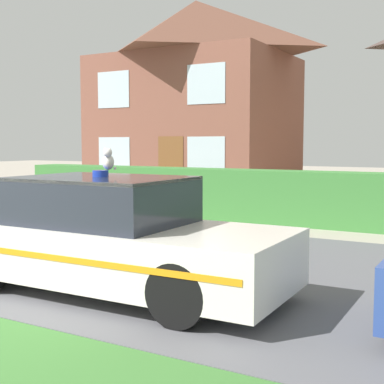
{
  "coord_description": "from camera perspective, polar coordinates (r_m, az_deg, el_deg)",
  "views": [
    {
      "loc": [
        5.05,
        -3.05,
        1.85
      ],
      "look_at": [
        0.65,
        4.61,
        1.05
      ],
      "focal_mm": 50.0,
      "sensor_mm": 36.0,
      "label": 1
    }
  ],
  "objects": [
    {
      "name": "road_strip",
      "position": [
        8.8,
        -5.97,
        -6.95
      ],
      "size": [
        28.0,
        6.36,
        0.01
      ],
      "primitive_type": "cube",
      "color": "#5B5B60",
      "rests_on": "ground"
    },
    {
      "name": "garden_hedge",
      "position": [
        12.5,
        10.46,
        -0.58
      ],
      "size": [
        15.39,
        0.89,
        1.23
      ],
      "primitive_type": "cube",
      "color": "#3D7F38",
      "rests_on": "ground"
    },
    {
      "name": "police_car",
      "position": [
        6.75,
        -8.83,
        -4.79
      ],
      "size": [
        4.52,
        1.79,
        1.51
      ],
      "rotation": [
        0.0,
        0.0,
        0.02
      ],
      "color": "black",
      "rests_on": "road_strip"
    },
    {
      "name": "cat",
      "position": [
        6.82,
        -8.94,
        3.33
      ],
      "size": [
        0.26,
        0.33,
        0.29
      ],
      "rotation": [
        0.0,
        0.0,
        5.35
      ],
      "color": "silver",
      "rests_on": "police_car"
    },
    {
      "name": "house_left",
      "position": [
        20.95,
        0.39,
        10.28
      ],
      "size": [
        7.25,
        5.6,
        7.27
      ],
      "color": "brown",
      "rests_on": "ground"
    }
  ]
}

